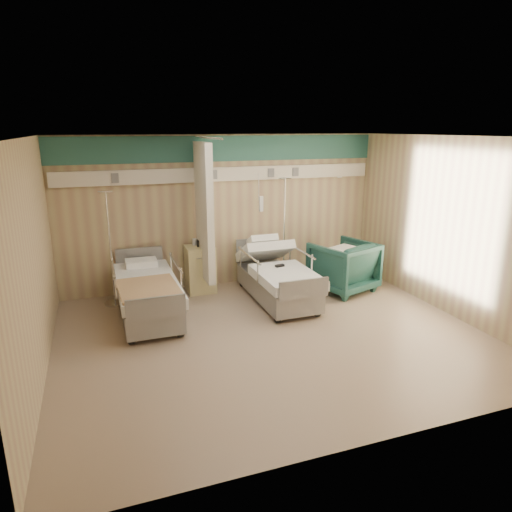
# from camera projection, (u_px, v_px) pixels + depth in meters

# --- Properties ---
(ground) EXTENTS (6.00, 5.00, 0.00)m
(ground) POSITION_uv_depth(u_px,v_px,m) (272.00, 336.00, 6.62)
(ground) COLOR gray
(ground) RESTS_ON ground
(room_walls) EXTENTS (6.04, 5.04, 2.82)m
(room_walls) POSITION_uv_depth(u_px,v_px,m) (265.00, 206.00, 6.33)
(room_walls) COLOR tan
(room_walls) RESTS_ON ground
(bed_right) EXTENTS (1.00, 2.16, 0.63)m
(bed_right) POSITION_uv_depth(u_px,v_px,m) (277.00, 283.00, 7.90)
(bed_right) COLOR white
(bed_right) RESTS_ON ground
(bed_left) EXTENTS (1.00, 2.16, 0.63)m
(bed_left) POSITION_uv_depth(u_px,v_px,m) (148.00, 298.00, 7.20)
(bed_left) COLOR white
(bed_left) RESTS_ON ground
(bedside_cabinet) EXTENTS (0.50, 0.48, 0.85)m
(bedside_cabinet) POSITION_uv_depth(u_px,v_px,m) (200.00, 269.00, 8.32)
(bedside_cabinet) COLOR beige
(bedside_cabinet) RESTS_ON ground
(visitor_armchair) EXTENTS (1.25, 1.27, 0.93)m
(visitor_armchair) POSITION_uv_depth(u_px,v_px,m) (343.00, 266.00, 8.35)
(visitor_armchair) COLOR #1C4740
(visitor_armchair) RESTS_ON ground
(waffle_blanket) EXTENTS (0.71, 0.68, 0.06)m
(waffle_blanket) POSITION_uv_depth(u_px,v_px,m) (346.00, 240.00, 8.19)
(waffle_blanket) COLOR white
(waffle_blanket) RESTS_ON visitor_armchair
(iv_stand_right) EXTENTS (0.36, 0.36, 2.03)m
(iv_stand_right) POSITION_uv_depth(u_px,v_px,m) (283.00, 261.00, 8.86)
(iv_stand_right) COLOR silver
(iv_stand_right) RESTS_ON ground
(iv_stand_left) EXTENTS (0.35, 0.35, 1.94)m
(iv_stand_left) POSITION_uv_depth(u_px,v_px,m) (113.00, 282.00, 7.71)
(iv_stand_left) COLOR silver
(iv_stand_left) RESTS_ON ground
(call_remote) EXTENTS (0.17, 0.10, 0.04)m
(call_remote) POSITION_uv_depth(u_px,v_px,m) (280.00, 266.00, 7.76)
(call_remote) COLOR black
(call_remote) RESTS_ON bed_right
(tan_blanket) EXTENTS (0.88, 1.09, 0.04)m
(tan_blanket) POSITION_uv_depth(u_px,v_px,m) (148.00, 288.00, 6.68)
(tan_blanket) COLOR tan
(tan_blanket) RESTS_ON bed_left
(toiletry_bag) EXTENTS (0.23, 0.17, 0.11)m
(toiletry_bag) POSITION_uv_depth(u_px,v_px,m) (203.00, 243.00, 8.22)
(toiletry_bag) COLOR black
(toiletry_bag) RESTS_ON bedside_cabinet
(white_cup) EXTENTS (0.11, 0.11, 0.12)m
(white_cup) POSITION_uv_depth(u_px,v_px,m) (195.00, 242.00, 8.29)
(white_cup) COLOR white
(white_cup) RESTS_ON bedside_cabinet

